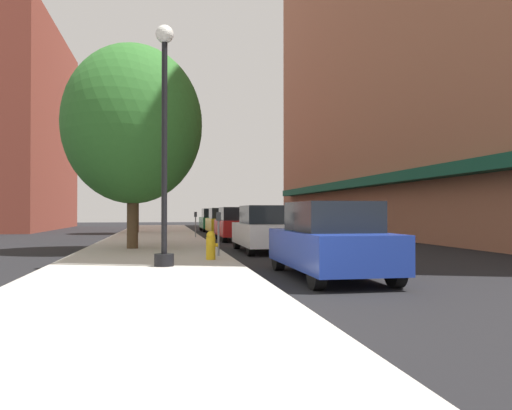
{
  "coord_description": "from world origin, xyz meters",
  "views": [
    {
      "loc": [
        0.44,
        -6.67,
        1.45
      ],
      "look_at": [
        4.59,
        16.28,
        1.75
      ],
      "focal_mm": 35.77,
      "sensor_mm": 36.0,
      "label": 1
    }
  ],
  "objects_px": {
    "tree_near": "(136,165)",
    "car_green": "(213,220)",
    "tree_mid": "(133,125)",
    "car_white": "(265,229)",
    "parking_meter_far": "(196,221)",
    "lamppost": "(164,140)",
    "fire_hydrant": "(211,245)",
    "car_red": "(236,224)",
    "car_yellow": "(223,222)",
    "car_blue": "(330,241)",
    "parking_meter_near": "(219,228)"
  },
  "relations": [
    {
      "from": "fire_hydrant",
      "to": "car_blue",
      "type": "relative_size",
      "value": 0.18
    },
    {
      "from": "fire_hydrant",
      "to": "tree_near",
      "type": "distance_m",
      "value": 20.0
    },
    {
      "from": "parking_meter_far",
      "to": "lamppost",
      "type": "bearing_deg",
      "value": -96.6
    },
    {
      "from": "parking_meter_near",
      "to": "tree_mid",
      "type": "bearing_deg",
      "value": 126.49
    },
    {
      "from": "tree_mid",
      "to": "car_yellow",
      "type": "bearing_deg",
      "value": 68.98
    },
    {
      "from": "car_red",
      "to": "car_yellow",
      "type": "xyz_separation_m",
      "value": [
        0.0,
        5.89,
        0.0
      ]
    },
    {
      "from": "tree_near",
      "to": "car_green",
      "type": "height_order",
      "value": "tree_near"
    },
    {
      "from": "parking_meter_near",
      "to": "tree_mid",
      "type": "xyz_separation_m",
      "value": [
        -2.73,
        3.69,
        3.65
      ]
    },
    {
      "from": "fire_hydrant",
      "to": "parking_meter_near",
      "type": "distance_m",
      "value": 1.24
    },
    {
      "from": "tree_near",
      "to": "fire_hydrant",
      "type": "bearing_deg",
      "value": -81.01
    },
    {
      "from": "car_white",
      "to": "car_green",
      "type": "height_order",
      "value": "same"
    },
    {
      "from": "car_red",
      "to": "tree_mid",
      "type": "bearing_deg",
      "value": -126.93
    },
    {
      "from": "tree_near",
      "to": "tree_mid",
      "type": "bearing_deg",
      "value": -87.38
    },
    {
      "from": "car_white",
      "to": "car_green",
      "type": "xyz_separation_m",
      "value": [
        0.0,
        19.39,
        0.0
      ]
    },
    {
      "from": "tree_near",
      "to": "car_yellow",
      "type": "xyz_separation_m",
      "value": [
        5.34,
        -2.4,
        -3.63
      ]
    },
    {
      "from": "car_red",
      "to": "car_green",
      "type": "relative_size",
      "value": 1.0
    },
    {
      "from": "fire_hydrant",
      "to": "tree_mid",
      "type": "distance_m",
      "value": 6.74
    },
    {
      "from": "car_blue",
      "to": "car_red",
      "type": "relative_size",
      "value": 1.0
    },
    {
      "from": "tree_near",
      "to": "parking_meter_far",
      "type": "bearing_deg",
      "value": -64.13
    },
    {
      "from": "car_blue",
      "to": "car_white",
      "type": "xyz_separation_m",
      "value": [
        0.0,
        7.24,
        0.0
      ]
    },
    {
      "from": "fire_hydrant",
      "to": "car_yellow",
      "type": "height_order",
      "value": "car_yellow"
    },
    {
      "from": "lamppost",
      "to": "car_blue",
      "type": "distance_m",
      "value": 4.72
    },
    {
      "from": "parking_meter_near",
      "to": "car_yellow",
      "type": "xyz_separation_m",
      "value": [
        1.95,
        15.86,
        -0.14
      ]
    },
    {
      "from": "tree_mid",
      "to": "car_white",
      "type": "distance_m",
      "value": 6.11
    },
    {
      "from": "lamppost",
      "to": "parking_meter_far",
      "type": "bearing_deg",
      "value": 83.4
    },
    {
      "from": "car_red",
      "to": "parking_meter_near",
      "type": "bearing_deg",
      "value": -101.33
    },
    {
      "from": "car_yellow",
      "to": "car_green",
      "type": "xyz_separation_m",
      "value": [
        0.0,
        6.19,
        0.0
      ]
    },
    {
      "from": "fire_hydrant",
      "to": "tree_near",
      "type": "bearing_deg",
      "value": 98.99
    },
    {
      "from": "tree_near",
      "to": "car_white",
      "type": "bearing_deg",
      "value": -71.09
    },
    {
      "from": "parking_meter_near",
      "to": "car_white",
      "type": "relative_size",
      "value": 0.3
    },
    {
      "from": "lamppost",
      "to": "fire_hydrant",
      "type": "xyz_separation_m",
      "value": [
        1.27,
        1.48,
        -2.68
      ]
    },
    {
      "from": "tree_near",
      "to": "car_white",
      "type": "distance_m",
      "value": 16.89
    },
    {
      "from": "parking_meter_near",
      "to": "car_blue",
      "type": "height_order",
      "value": "car_blue"
    },
    {
      "from": "parking_meter_far",
      "to": "tree_mid",
      "type": "bearing_deg",
      "value": -109.8
    },
    {
      "from": "car_red",
      "to": "car_yellow",
      "type": "distance_m",
      "value": 5.89
    },
    {
      "from": "tree_mid",
      "to": "car_red",
      "type": "relative_size",
      "value": 1.71
    },
    {
      "from": "car_white",
      "to": "parking_meter_near",
      "type": "bearing_deg",
      "value": -128.2
    },
    {
      "from": "tree_mid",
      "to": "car_blue",
      "type": "height_order",
      "value": "tree_mid"
    },
    {
      "from": "parking_meter_near",
      "to": "car_red",
      "type": "height_order",
      "value": "car_red"
    },
    {
      "from": "car_blue",
      "to": "car_yellow",
      "type": "xyz_separation_m",
      "value": [
        0.0,
        20.44,
        0.0
      ]
    },
    {
      "from": "car_red",
      "to": "car_yellow",
      "type": "height_order",
      "value": "same"
    },
    {
      "from": "car_white",
      "to": "car_green",
      "type": "relative_size",
      "value": 1.0
    },
    {
      "from": "tree_mid",
      "to": "car_red",
      "type": "height_order",
      "value": "tree_mid"
    },
    {
      "from": "car_green",
      "to": "fire_hydrant",
      "type": "bearing_deg",
      "value": -94.62
    },
    {
      "from": "tree_near",
      "to": "car_green",
      "type": "relative_size",
      "value": 1.5
    },
    {
      "from": "lamppost",
      "to": "car_white",
      "type": "relative_size",
      "value": 1.37
    },
    {
      "from": "parking_meter_near",
      "to": "car_red",
      "type": "distance_m",
      "value": 10.16
    },
    {
      "from": "car_blue",
      "to": "car_green",
      "type": "height_order",
      "value": "same"
    },
    {
      "from": "parking_meter_far",
      "to": "car_green",
      "type": "height_order",
      "value": "car_green"
    },
    {
      "from": "car_blue",
      "to": "car_yellow",
      "type": "height_order",
      "value": "same"
    }
  ]
}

